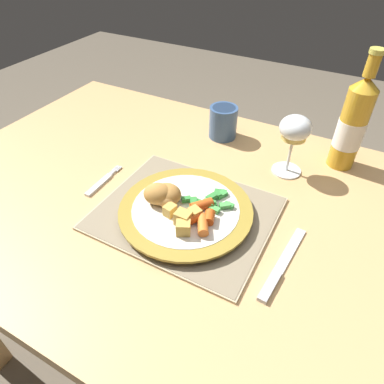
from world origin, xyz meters
TOP-DOWN VIEW (x-y plane):
  - ground_plane at (0.00, 0.00)m, footprint 6.00×6.00m
  - dining_table at (0.00, 0.00)m, footprint 1.38×0.82m
  - placemat at (-0.04, -0.05)m, footprint 0.36×0.30m
  - dinner_plate at (-0.03, -0.06)m, footprint 0.28×0.28m
  - breaded_croquettes at (-0.08, -0.06)m, footprint 0.09×0.08m
  - green_beans_pile at (0.01, -0.02)m, footprint 0.11×0.09m
  - glazed_carrots at (0.01, -0.07)m, footprint 0.07×0.10m
  - fork at (-0.26, -0.05)m, footprint 0.02×0.13m
  - table_knife at (0.19, -0.10)m, footprint 0.03×0.20m
  - wine_glass at (0.11, 0.20)m, footprint 0.07×0.07m
  - bottle at (0.22, 0.30)m, footprint 0.06×0.06m
  - roast_potatoes at (-0.01, -0.10)m, footprint 0.08×0.08m
  - drinking_cup at (-0.10, 0.28)m, footprint 0.08×0.08m

SIDE VIEW (x-z plane):
  - ground_plane at x=0.00m, z-range 0.00..0.00m
  - dining_table at x=0.00m, z-range 0.28..1.02m
  - fork at x=-0.26m, z-range 0.74..0.75m
  - table_knife at x=0.19m, z-range 0.74..0.75m
  - placemat at x=-0.04m, z-range 0.74..0.75m
  - dinner_plate at x=-0.03m, z-range 0.75..0.77m
  - green_beans_pile at x=0.01m, z-range 0.76..0.78m
  - glazed_carrots at x=0.01m, z-range 0.77..0.79m
  - roast_potatoes at x=-0.01m, z-range 0.76..0.79m
  - breaded_croquettes at x=-0.08m, z-range 0.76..0.81m
  - drinking_cup at x=-0.10m, z-range 0.74..0.83m
  - wine_glass at x=0.11m, z-range 0.78..0.93m
  - bottle at x=0.22m, z-range 0.71..1.00m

